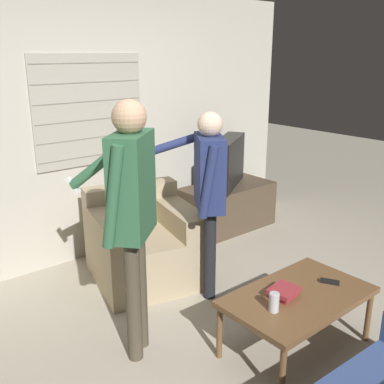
# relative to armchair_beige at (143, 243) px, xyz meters

# --- Properties ---
(ground_plane) EXTENTS (16.00, 16.00, 0.00)m
(ground_plane) POSITION_rel_armchair_beige_xyz_m (-0.13, -1.27, -0.33)
(ground_plane) COLOR #B2A893
(wall_back) EXTENTS (5.20, 0.08, 2.55)m
(wall_back) POSITION_rel_armchair_beige_xyz_m (-0.12, 0.76, 0.95)
(wall_back) COLOR #BCB7A8
(wall_back) RESTS_ON ground_plane
(armchair_beige) EXTENTS (1.07, 1.09, 0.80)m
(armchair_beige) POSITION_rel_armchair_beige_xyz_m (0.00, 0.00, 0.00)
(armchair_beige) COLOR tan
(armchair_beige) RESTS_ON ground_plane
(coffee_table) EXTENTS (1.02, 0.61, 0.43)m
(coffee_table) POSITION_rel_armchair_beige_xyz_m (0.22, -1.55, 0.05)
(coffee_table) COLOR brown
(coffee_table) RESTS_ON ground_plane
(tv_stand) EXTENTS (1.09, 0.55, 0.52)m
(tv_stand) POSITION_rel_armchair_beige_xyz_m (1.42, 0.38, -0.08)
(tv_stand) COLOR #4C3D2D
(tv_stand) RESTS_ON ground_plane
(tv) EXTENTS (0.80, 0.61, 0.55)m
(tv) POSITION_rel_armchair_beige_xyz_m (1.41, 0.38, 0.46)
(tv) COLOR black
(tv) RESTS_ON tv_stand
(person_left_standing) EXTENTS (0.50, 0.77, 1.72)m
(person_left_standing) POSITION_rel_armchair_beige_xyz_m (-0.64, -0.87, 0.76)
(person_left_standing) COLOR #4C4233
(person_left_standing) RESTS_ON ground_plane
(person_right_standing) EXTENTS (0.55, 0.78, 1.55)m
(person_right_standing) POSITION_rel_armchair_beige_xyz_m (0.25, -0.58, 0.65)
(person_right_standing) COLOR black
(person_right_standing) RESTS_ON ground_plane
(book_stack) EXTENTS (0.23, 0.19, 0.07)m
(book_stack) POSITION_rel_armchair_beige_xyz_m (0.12, -1.51, 0.13)
(book_stack) COLOR maroon
(book_stack) RESTS_ON coffee_table
(soda_can) EXTENTS (0.07, 0.07, 0.13)m
(soda_can) POSITION_rel_armchair_beige_xyz_m (-0.07, -1.58, 0.16)
(soda_can) COLOR silver
(soda_can) RESTS_ON coffee_table
(spare_remote) EXTENTS (0.10, 0.13, 0.02)m
(spare_remote) POSITION_rel_armchair_beige_xyz_m (0.51, -1.60, 0.11)
(spare_remote) COLOR black
(spare_remote) RESTS_ON coffee_table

